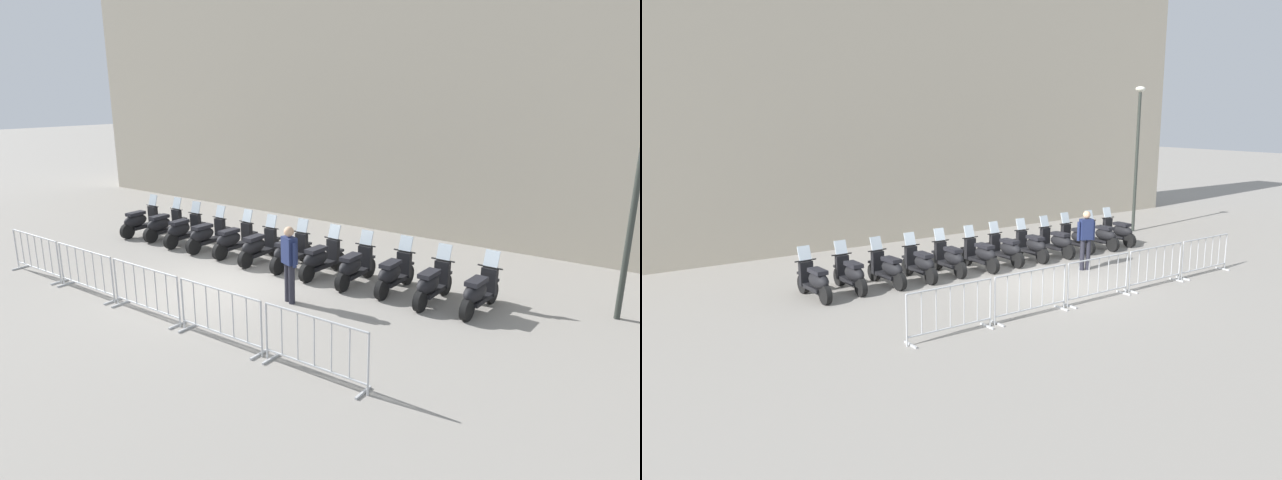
{
  "view_description": "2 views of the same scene",
  "coord_description": "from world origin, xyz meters",
  "views": [
    {
      "loc": [
        9.97,
        -7.64,
        4.59
      ],
      "look_at": [
        1.1,
        2.46,
        0.87
      ],
      "focal_mm": 30.89,
      "sensor_mm": 36.0,
      "label": 1
    },
    {
      "loc": [
        -9.9,
        -12.95,
        4.41
      ],
      "look_at": [
        -1.54,
        1.62,
        1.04
      ],
      "focal_mm": 34.89,
      "sensor_mm": 36.0,
      "label": 2
    }
  ],
  "objects": [
    {
      "name": "building_facade",
      "position": [
        -0.8,
        8.23,
        5.97
      ],
      "size": [
        28.1,
        5.1,
        11.94
      ],
      "primitive_type": "cube",
      "rotation": [
        0.0,
        0.0,
        0.1
      ],
      "color": "#B2A893",
      "rests_on": "ground"
    },
    {
      "name": "motorcycle_10",
      "position": [
        4.33,
        2.49,
        0.45
      ],
      "size": [
        0.56,
        1.73,
        1.24
      ],
      "color": "black",
      "rests_on": "ground"
    },
    {
      "name": "barrier_segment_4",
      "position": [
        4.51,
        -1.57,
        0.52
      ],
      "size": [
        2.08,
        0.62,
        1.07
      ],
      "color": "#B2B5B7",
      "rests_on": "ground"
    },
    {
      "name": "motorcycle_6",
      "position": [
        0.3,
        2.18,
        0.45
      ],
      "size": [
        0.6,
        1.72,
        1.24
      ],
      "color": "black",
      "rests_on": "ground"
    },
    {
      "name": "motorcycle_0",
      "position": [
        -5.74,
        1.48,
        0.45
      ],
      "size": [
        0.62,
        1.72,
        1.24
      ],
      "color": "black",
      "rests_on": "ground"
    },
    {
      "name": "motorcycle_5",
      "position": [
        -0.7,
        1.99,
        0.45
      ],
      "size": [
        0.59,
        1.72,
        1.24
      ],
      "color": "black",
      "rests_on": "ground"
    },
    {
      "name": "motorcycle_4",
      "position": [
        -1.72,
        1.99,
        0.45
      ],
      "size": [
        0.56,
        1.73,
        1.24
      ],
      "color": "black",
      "rests_on": "ground"
    },
    {
      "name": "motorcycle_8",
      "position": [
        2.32,
        2.32,
        0.45
      ],
      "size": [
        0.6,
        1.72,
        1.24
      ],
      "color": "black",
      "rests_on": "ground"
    },
    {
      "name": "ground_plane",
      "position": [
        0.0,
        0.0,
        0.0
      ],
      "size": [
        120.0,
        120.0,
        0.0
      ],
      "primitive_type": "plane",
      "color": "gray"
    },
    {
      "name": "barrier_segment_0",
      "position": [
        -4.12,
        -2.41,
        0.52
      ],
      "size": [
        2.08,
        0.62,
        1.07
      ],
      "color": "#B2B5B7",
      "rests_on": "ground"
    },
    {
      "name": "motorcycle_2",
      "position": [
        -3.72,
        1.72,
        0.45
      ],
      "size": [
        0.64,
        1.72,
        1.24
      ],
      "color": "black",
      "rests_on": "ground"
    },
    {
      "name": "motorcycle_9",
      "position": [
        3.32,
        2.51,
        0.45
      ],
      "size": [
        0.57,
        1.73,
        1.24
      ],
      "color": "black",
      "rests_on": "ground"
    },
    {
      "name": "motorcycle_1",
      "position": [
        -4.74,
        1.71,
        0.45
      ],
      "size": [
        0.58,
        1.73,
        1.24
      ],
      "color": "black",
      "rests_on": "ground"
    },
    {
      "name": "officer_near_row_end",
      "position": [
        1.93,
        0.5,
        0.98
      ],
      "size": [
        0.53,
        0.31,
        1.73
      ],
      "color": "#23232D",
      "rests_on": "ground"
    },
    {
      "name": "motorcycle_7",
      "position": [
        1.3,
        2.25,
        0.45
      ],
      "size": [
        0.56,
        1.72,
        1.24
      ],
      "color": "black",
      "rests_on": "ground"
    },
    {
      "name": "barrier_segment_2",
      "position": [
        0.19,
        -1.99,
        0.52
      ],
      "size": [
        2.08,
        0.62,
        1.07
      ],
      "color": "#B2B5B7",
      "rests_on": "ground"
    },
    {
      "name": "barrier_segment_1",
      "position": [
        -1.97,
        -2.2,
        0.52
      ],
      "size": [
        2.08,
        0.62,
        1.07
      ],
      "color": "#B2B5B7",
      "rests_on": "ground"
    },
    {
      "name": "barrier_segment_3",
      "position": [
        2.35,
        -1.78,
        0.52
      ],
      "size": [
        2.08,
        0.62,
        1.07
      ],
      "color": "#B2B5B7",
      "rests_on": "ground"
    },
    {
      "name": "motorcycle_3",
      "position": [
        -2.72,
        1.83,
        0.45
      ],
      "size": [
        0.56,
        1.73,
        1.24
      ],
      "color": "black",
      "rests_on": "ground"
    },
    {
      "name": "motorcycle_11",
      "position": [
        5.33,
        2.71,
        0.45
      ],
      "size": [
        0.56,
        1.72,
        1.24
      ],
      "color": "black",
      "rests_on": "ground"
    }
  ]
}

